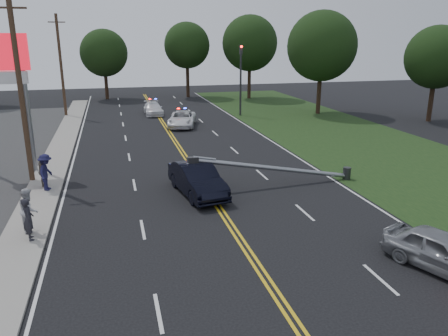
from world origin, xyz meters
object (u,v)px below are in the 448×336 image
object	(u,v)px
bystander_d	(42,171)
utility_pole_far	(61,66)
bystander_b	(29,210)
fallen_streetlight	(283,169)
waiting_sedan	(443,252)
crashed_sedan	(197,179)
bystander_a	(28,219)
pylon_sign	(0,71)
emergency_a	(182,119)
bystander_c	(46,172)
emergency_b	(153,109)
utility_pole_mid	(21,90)
traffic_signal	(241,74)

from	to	relation	value
bystander_d	utility_pole_far	bearing A→B (deg)	-5.70
bystander_b	bystander_d	bearing A→B (deg)	-2.89
fallen_streetlight	waiting_sedan	distance (m)	10.15
crashed_sedan	bystander_a	distance (m)	8.34
utility_pole_far	waiting_sedan	distance (m)	39.32
fallen_streetlight	bystander_a	xyz separation A→B (m)	(-12.25, -4.06, 0.06)
pylon_sign	waiting_sedan	xyz separation A→B (m)	(16.58, -15.96, -5.30)
crashed_sedan	bystander_b	distance (m)	8.09
emergency_a	bystander_c	world-z (taller)	bystander_c
fallen_streetlight	bystander_d	bearing A→B (deg)	168.18
crashed_sedan	bystander_a	bearing A→B (deg)	-162.65
utility_pole_far	emergency_b	size ratio (longest dim) A/B	2.29
utility_pole_mid	bystander_c	world-z (taller)	utility_pole_mid
fallen_streetlight	bystander_c	world-z (taller)	bystander_c
pylon_sign	bystander_c	distance (m)	6.77
bystander_c	utility_pole_mid	bearing A→B (deg)	39.07
utility_pole_far	crashed_sedan	xyz separation A→B (m)	(8.58, -26.31, -4.28)
bystander_c	bystander_d	world-z (taller)	bystander_c
pylon_sign	utility_pole_mid	xyz separation A→B (m)	(1.30, -2.00, -0.91)
traffic_signal	bystander_b	bearing A→B (deg)	-123.19
traffic_signal	pylon_sign	bearing A→B (deg)	-139.61
bystander_a	bystander_b	distance (m)	0.88
emergency_b	bystander_b	distance (m)	28.89
utility_pole_mid	bystander_b	distance (m)	8.32
traffic_signal	utility_pole_far	xyz separation A→B (m)	(-17.50, 4.00, 0.88)
waiting_sedan	crashed_sedan	bearing A→B (deg)	102.64
bystander_c	bystander_b	bearing A→B (deg)	-169.31
traffic_signal	fallen_streetlight	size ratio (longest dim) A/B	0.75
utility_pole_far	bystander_a	size ratio (longest dim) A/B	5.84
utility_pole_mid	emergency_b	size ratio (longest dim) A/B	2.29
fallen_streetlight	pylon_sign	bearing A→B (deg)	157.78
utility_pole_mid	bystander_c	distance (m)	4.61
traffic_signal	emergency_b	distance (m)	9.78
crashed_sedan	waiting_sedan	size ratio (longest dim) A/B	1.19
emergency_b	bystander_a	size ratio (longest dim) A/B	2.55
pylon_sign	bystander_c	world-z (taller)	pylon_sign
bystander_b	bystander_d	xyz separation A→B (m)	(-0.25, 5.83, -0.08)
pylon_sign	emergency_a	bearing A→B (deg)	44.20
utility_pole_far	emergency_a	xyz separation A→B (m)	(10.70, -8.33, -4.40)
utility_pole_mid	bystander_d	size ratio (longest dim) A/B	6.02
utility_pole_mid	crashed_sedan	size ratio (longest dim) A/B	2.05
utility_pole_mid	bystander_a	size ratio (longest dim) A/B	5.84
crashed_sedan	bystander_b	world-z (taller)	bystander_b
fallen_streetlight	bystander_d	xyz separation A→B (m)	(-12.61, 2.64, 0.03)
utility_pole_mid	utility_pole_far	distance (m)	22.00
utility_pole_mid	emergency_b	xyz separation A→B (m)	(8.79, 20.64, -4.45)
traffic_signal	bystander_d	world-z (taller)	traffic_signal
emergency_a	fallen_streetlight	bearing A→B (deg)	-66.36
bystander_c	pylon_sign	bearing A→B (deg)	41.67
pylon_sign	bystander_a	size ratio (longest dim) A/B	4.67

